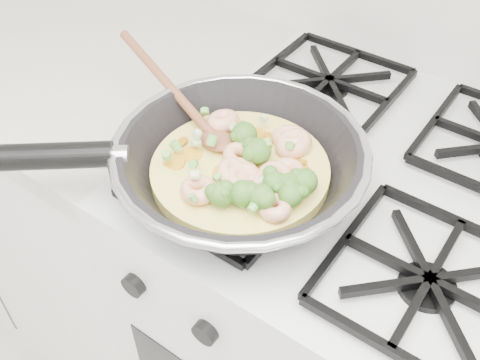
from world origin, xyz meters
The scene contains 3 objects.
stove centered at (0.00, 1.70, 0.46)m, with size 0.60×0.60×0.92m.
counter_left centered at (-0.80, 1.70, 0.45)m, with size 1.00×0.60×0.90m.
skillet centered at (-0.12, 1.55, 0.96)m, with size 0.47×0.39×0.10m.
Camera 1 is at (0.19, 1.11, 1.45)m, focal length 41.21 mm.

